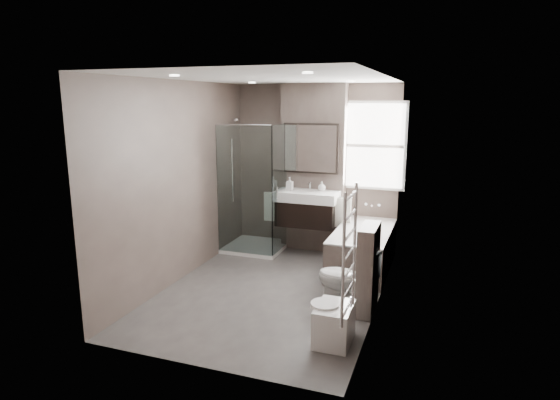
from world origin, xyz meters
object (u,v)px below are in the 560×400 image
at_px(bathtub, 363,247).
at_px(toilet, 346,279).
at_px(bidet, 334,323).
at_px(vanity, 307,208).

distance_m(bathtub, toilet, 1.35).
xyz_separation_m(bathtub, bidet, (0.09, -2.16, -0.11)).
distance_m(bathtub, bidet, 2.17).
relative_size(toilet, bidet, 1.41).
xyz_separation_m(bathtub, toilet, (0.05, -1.35, 0.04)).
bearing_deg(bidet, bathtub, 92.37).
height_order(vanity, bathtub, vanity).
distance_m(vanity, bidet, 2.74).
distance_m(vanity, bathtub, 1.07).
height_order(toilet, bidet, toilet).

